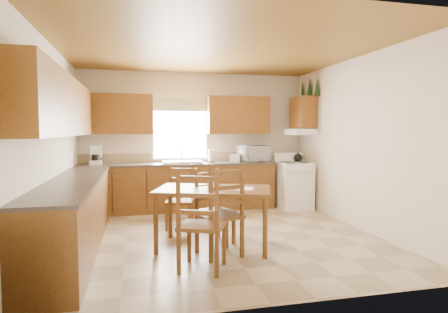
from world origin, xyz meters
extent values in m
plane|color=tan|center=(0.00, 0.00, 0.00)|extent=(4.50, 4.50, 0.00)
plane|color=brown|center=(0.00, 0.00, 2.70)|extent=(4.50, 4.50, 0.00)
plane|color=beige|center=(-2.25, 0.00, 1.35)|extent=(4.50, 4.50, 0.00)
plane|color=beige|center=(2.25, 0.00, 1.35)|extent=(4.50, 4.50, 0.00)
plane|color=beige|center=(0.00, 2.25, 1.35)|extent=(4.50, 4.50, 0.00)
plane|color=beige|center=(0.00, -2.25, 1.35)|extent=(4.50, 4.50, 0.00)
cube|color=brown|center=(-0.38, 1.95, 0.44)|extent=(3.75, 0.60, 0.88)
cube|color=brown|center=(-1.95, -0.15, 0.44)|extent=(0.60, 3.60, 0.88)
cube|color=#423933|center=(-0.38, 1.95, 0.90)|extent=(3.75, 0.63, 0.04)
cube|color=#423933|center=(-1.95, -0.15, 0.90)|extent=(0.63, 3.60, 0.04)
cube|color=#937E5B|center=(-0.38, 2.24, 1.01)|extent=(3.75, 0.01, 0.18)
cube|color=brown|center=(-1.55, 2.08, 1.85)|extent=(1.41, 0.33, 0.75)
cube|color=brown|center=(0.86, 2.08, 1.85)|extent=(1.25, 0.33, 0.75)
cube|color=brown|center=(-2.08, -0.15, 1.85)|extent=(0.33, 3.60, 0.75)
cube|color=brown|center=(2.08, 1.65, 1.90)|extent=(0.33, 0.62, 0.62)
cube|color=white|center=(2.03, 1.65, 1.52)|extent=(0.44, 0.62, 0.12)
cube|color=white|center=(-0.30, 2.22, 1.55)|extent=(1.13, 0.02, 1.18)
cube|color=white|center=(-0.30, 2.21, 1.55)|extent=(1.05, 0.01, 1.10)
cube|color=#5C7747|center=(-0.30, 2.19, 2.05)|extent=(1.19, 0.01, 0.24)
cube|color=silver|center=(-0.30, 1.95, 0.94)|extent=(0.75, 0.45, 0.04)
cone|color=#183A18|center=(2.21, 1.33, 2.38)|extent=(0.22, 0.22, 0.36)
cone|color=#183A18|center=(2.21, 1.65, 2.42)|extent=(0.22, 0.22, 0.36)
cone|color=#183A18|center=(2.21, 1.97, 2.38)|extent=(0.22, 0.22, 0.36)
cube|color=white|center=(1.88, 1.60, 0.45)|extent=(0.62, 0.64, 0.90)
cube|color=white|center=(-1.89, 1.96, 1.09)|extent=(0.29, 0.31, 0.35)
cylinder|color=white|center=(0.27, 1.95, 1.04)|extent=(0.13, 0.13, 0.25)
cube|color=white|center=(0.75, 1.93, 1.00)|extent=(0.23, 0.18, 0.16)
imported|color=white|center=(1.16, 1.95, 1.08)|extent=(0.61, 0.49, 0.32)
cube|color=brown|center=(-0.18, -0.49, 0.39)|extent=(1.67, 1.28, 0.79)
cube|color=brown|center=(-0.46, -1.23, 0.57)|extent=(0.62, 0.61, 1.14)
cube|color=brown|center=(-0.17, -0.81, 0.57)|extent=(0.58, 0.57, 1.15)
cube|color=brown|center=(-0.50, 0.58, 0.50)|extent=(0.51, 0.49, 1.00)
cube|color=brown|center=(-0.12, -0.34, 0.51)|extent=(0.56, 0.55, 1.03)
cube|color=white|center=(0.22, -0.61, 0.79)|extent=(0.33, 0.36, 0.00)
cube|color=white|center=(-0.21, -0.47, 0.85)|extent=(0.09, 0.05, 0.12)
camera|label=1|loc=(-1.15, -5.26, 1.55)|focal=30.00mm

